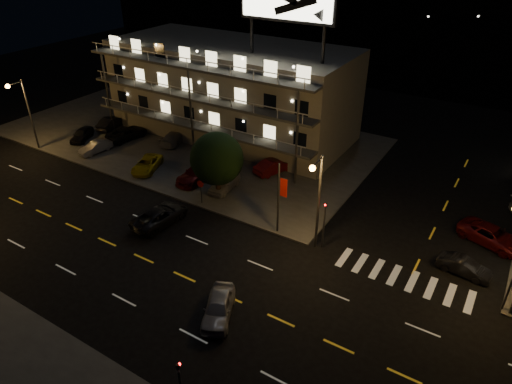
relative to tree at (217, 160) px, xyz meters
The scene contains 24 objects.
ground 11.36m from the tree, 76.73° to the right, with size 140.00×140.00×0.00m, color black.
curb_nw 15.50m from the tree, 140.23° to the left, with size 44.00×24.00×0.15m, color #3B3B39.
motel 15.51m from the tree, 119.04° to the left, with size 28.00×13.80×18.10m.
streetlight_nw 23.70m from the tree, behind, with size 0.44×1.92×8.00m.
streetlight_nc 11.27m from the tree, 12.62° to the right, with size 0.44×1.92×8.00m.
signal_nw 11.68m from the tree, ahead, with size 0.20×0.27×4.60m.
signal_ne 24.55m from the tree, ahead, with size 0.27×0.20×4.60m.
banner_north 7.81m from the tree, 14.77° to the right, with size 0.83×0.16×6.40m.
stop_sign 2.89m from the tree, 106.86° to the right, with size 0.91×0.11×2.61m.
tree is the anchor object (origin of this frame).
lot_car_0 21.42m from the tree, behind, with size 1.57×3.90×1.33m, color black.
lot_car_1 17.35m from the tree, behind, with size 1.30×3.73×1.23m, color gray.
lot_car_2 9.81m from the tree, behind, with size 2.05×4.44×1.23m, color gold.
lot_car_3 4.84m from the tree, 156.99° to the left, with size 2.11×5.18×1.50m, color #540C0D.
lot_car_4 3.32m from the tree, 99.25° to the left, with size 1.65×4.11×1.40m, color gray.
lot_car_5 21.99m from the tree, 163.01° to the left, with size 1.54×4.42×1.46m, color black.
lot_car_6 17.87m from the tree, 163.23° to the left, with size 2.28×4.95×1.38m, color black.
lot_car_7 13.68m from the tree, 148.17° to the left, with size 1.88×4.63×1.34m, color gray.
lot_car_8 7.29m from the tree, 113.67° to the left, with size 1.76×4.38×1.49m, color black.
lot_car_9 7.72m from the tree, 72.80° to the left, with size 1.52×4.35×1.43m, color #540C0D.
side_car_0 21.78m from the tree, ahead, with size 1.31×3.75×1.23m, color black.
side_car_1 23.63m from the tree, 13.92° to the left, with size 2.42×5.25×1.46m, color #540C0D.
road_car_east 15.29m from the tree, 54.06° to the right, with size 1.74×4.32×1.47m, color gray.
road_car_west 7.03m from the tree, 105.82° to the right, with size 2.42×5.24×1.46m, color black.
Camera 1 is at (19.73, -18.80, 22.10)m, focal length 32.00 mm.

